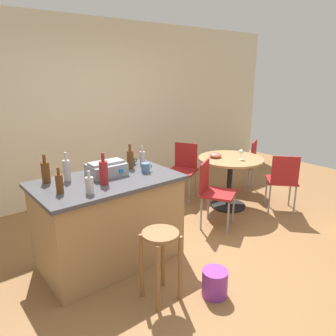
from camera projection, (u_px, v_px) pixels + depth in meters
ground_plane at (199, 253)px, 3.60m from camera, size 8.80×8.80×0.00m
back_wall at (91, 110)px, 5.02m from camera, size 8.00×0.10×2.70m
kitchen_island at (109, 221)px, 3.35m from camera, size 1.43×0.85×0.91m
wooden_stool at (161, 251)px, 2.77m from camera, size 0.32×0.32×0.64m
dining_table at (230, 170)px, 4.68m from camera, size 0.93×0.93×0.75m
folding_chair_near at (283, 179)px, 4.53m from camera, size 0.56×0.56×0.85m
folding_chair_far at (246, 162)px, 5.33m from camera, size 0.54×0.54×0.86m
folding_chair_left at (183, 167)px, 5.01m from camera, size 0.55×0.55×0.87m
folding_chair_right at (213, 189)px, 4.11m from camera, size 0.54×0.54×0.85m
toolbox at (106, 169)px, 3.31m from camera, size 0.37×0.28×0.15m
bottle_0 at (142, 158)px, 3.63m from camera, size 0.06×0.06×0.23m
bottle_1 at (130, 159)px, 3.55m from camera, size 0.07×0.07×0.27m
bottle_2 at (59, 183)px, 2.83m from camera, size 0.07×0.07×0.23m
bottle_3 at (89, 185)px, 2.82m from camera, size 0.07×0.07×0.21m
bottle_4 at (104, 172)px, 3.05m from camera, size 0.08×0.08×0.31m
bottle_5 at (67, 170)px, 3.14m from camera, size 0.07×0.07×0.28m
bottle_6 at (46, 172)px, 3.09m from camera, size 0.08×0.08×0.28m
cup_0 at (132, 161)px, 3.70m from camera, size 0.11×0.08×0.08m
cup_1 at (146, 168)px, 3.42m from camera, size 0.13×0.09×0.10m
wine_glass at (241, 152)px, 4.51m from camera, size 0.07×0.07×0.14m
serving_bowl at (215, 155)px, 4.64m from camera, size 0.18×0.18×0.07m
plastic_bucket at (215, 283)px, 2.90m from camera, size 0.23×0.23×0.25m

